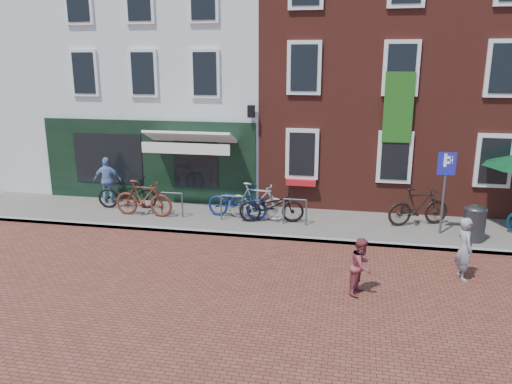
% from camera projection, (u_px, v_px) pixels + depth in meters
% --- Properties ---
extents(ground, '(80.00, 80.00, 0.00)m').
position_uv_depth(ground, '(272.00, 239.00, 14.56)').
color(ground, brown).
extents(sidewalk, '(24.00, 3.00, 0.10)m').
position_uv_depth(sidewalk, '(311.00, 224.00, 15.78)').
color(sidewalk, slate).
rests_on(sidewalk, ground).
extents(building_stucco, '(8.00, 8.00, 9.00)m').
position_uv_depth(building_stucco, '(183.00, 73.00, 20.98)').
color(building_stucco, silver).
rests_on(building_stucco, ground).
extents(building_brick_mid, '(6.00, 8.00, 10.00)m').
position_uv_depth(building_brick_mid, '(353.00, 61.00, 19.54)').
color(building_brick_mid, maroon).
rests_on(building_brick_mid, ground).
extents(filler_left, '(7.00, 8.00, 9.00)m').
position_uv_depth(filler_left, '(23.00, 72.00, 22.39)').
color(filler_left, silver).
rests_on(filler_left, ground).
extents(litter_bin, '(0.60, 0.60, 1.11)m').
position_uv_depth(litter_bin, '(474.00, 221.00, 14.07)').
color(litter_bin, '#353537').
rests_on(litter_bin, sidewalk).
extents(parking_sign, '(0.50, 0.07, 2.43)m').
position_uv_depth(parking_sign, '(445.00, 179.00, 14.34)').
color(parking_sign, '#4C4C4F').
rests_on(parking_sign, sidewalk).
extents(woman, '(0.48, 0.63, 1.52)m').
position_uv_depth(woman, '(464.00, 249.00, 11.77)').
color(woman, gray).
rests_on(woman, ground).
extents(boy, '(0.69, 0.77, 1.30)m').
position_uv_depth(boy, '(361.00, 266.00, 11.05)').
color(boy, '#913A41').
rests_on(boy, ground).
extents(cafe_person, '(1.03, 0.61, 1.65)m').
position_uv_depth(cafe_person, '(108.00, 180.00, 17.70)').
color(cafe_person, '#7896CE').
rests_on(cafe_person, sidewalk).
extents(bicycle_0, '(2.11, 1.00, 1.07)m').
position_uv_depth(bicycle_0, '(127.00, 193.00, 17.17)').
color(bicycle_0, black).
rests_on(bicycle_0, sidewalk).
extents(bicycle_1, '(1.98, 0.61, 1.18)m').
position_uv_depth(bicycle_1, '(143.00, 198.00, 16.29)').
color(bicycle_1, maroon).
rests_on(bicycle_1, sidewalk).
extents(bicycle_2, '(2.12, 1.06, 1.07)m').
position_uv_depth(bicycle_2, '(237.00, 202.00, 16.08)').
color(bicycle_2, navy).
rests_on(bicycle_2, sidewalk).
extents(bicycle_3, '(2.02, 0.76, 1.18)m').
position_uv_depth(bicycle_3, '(257.00, 201.00, 15.94)').
color(bicycle_3, '#9A999B').
rests_on(bicycle_3, sidewalk).
extents(bicycle_4, '(2.11, 1.02, 1.07)m').
position_uv_depth(bicycle_4, '(271.00, 206.00, 15.69)').
color(bicycle_4, black).
rests_on(bicycle_4, sidewalk).
extents(bicycle_5, '(2.03, 1.24, 1.18)m').
position_uv_depth(bicycle_5, '(418.00, 207.00, 15.37)').
color(bicycle_5, black).
rests_on(bicycle_5, sidewalk).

